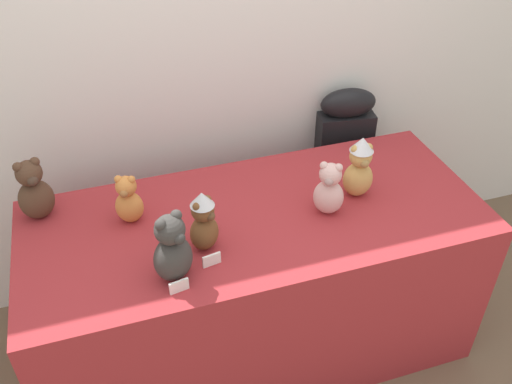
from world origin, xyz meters
TOP-DOWN VIEW (x-y plane):
  - ground_plane at (0.00, 0.00)m, footprint 10.00×10.00m
  - wall_back at (0.00, 0.90)m, footprint 7.00×0.08m
  - display_table at (0.00, 0.25)m, footprint 1.88×0.80m
  - instrument_case at (0.65, 0.78)m, footprint 0.29×0.16m
  - teddy_bear_honey at (0.45, 0.26)m, footprint 0.13×0.12m
  - teddy_bear_chestnut at (-0.24, 0.13)m, footprint 0.15×0.15m
  - teddy_bear_cocoa at (-0.83, 0.51)m, footprint 0.17×0.15m
  - teddy_bear_ginger at (-0.48, 0.38)m, footprint 0.14×0.13m
  - teddy_bear_charcoal at (-0.38, 0.01)m, footprint 0.19×0.18m
  - teddy_bear_blush at (0.28, 0.19)m, footprint 0.16×0.15m
  - name_card_front_left at (-0.38, -0.06)m, footprint 0.07×0.02m
  - name_card_front_middle at (-0.24, 0.03)m, footprint 0.07×0.02m

SIDE VIEW (x-z plane):
  - ground_plane at x=0.00m, z-range 0.00..0.00m
  - display_table at x=0.00m, z-range 0.00..0.80m
  - instrument_case at x=0.65m, z-range 0.00..1.02m
  - name_card_front_left at x=-0.38m, z-range 0.80..0.85m
  - name_card_front_middle at x=-0.24m, z-range 0.80..0.85m
  - teddy_bear_ginger at x=-0.48m, z-range 0.79..1.01m
  - teddy_bear_blush at x=0.28m, z-range 0.79..1.03m
  - teddy_bear_chestnut at x=-0.24m, z-range 0.80..1.05m
  - teddy_bear_cocoa at x=-0.83m, z-range 0.79..1.06m
  - teddy_bear_charcoal at x=-0.38m, z-range 0.79..1.07m
  - teddy_bear_honey at x=0.45m, z-range 0.80..1.07m
  - wall_back at x=0.00m, z-range 0.00..2.60m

